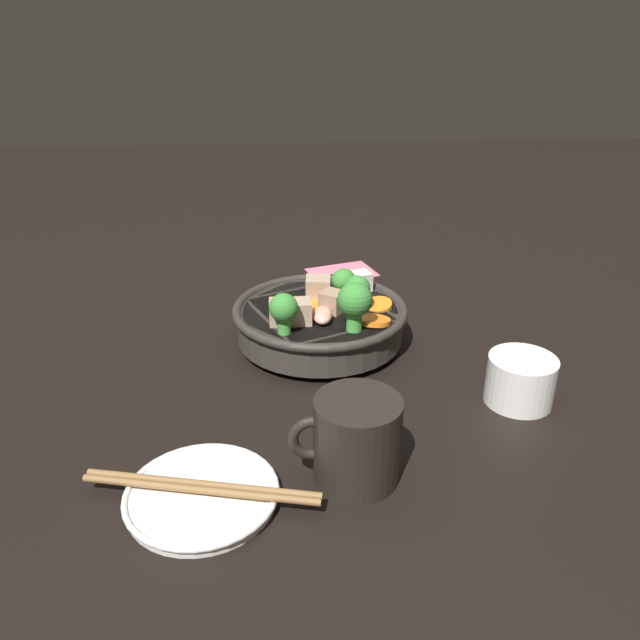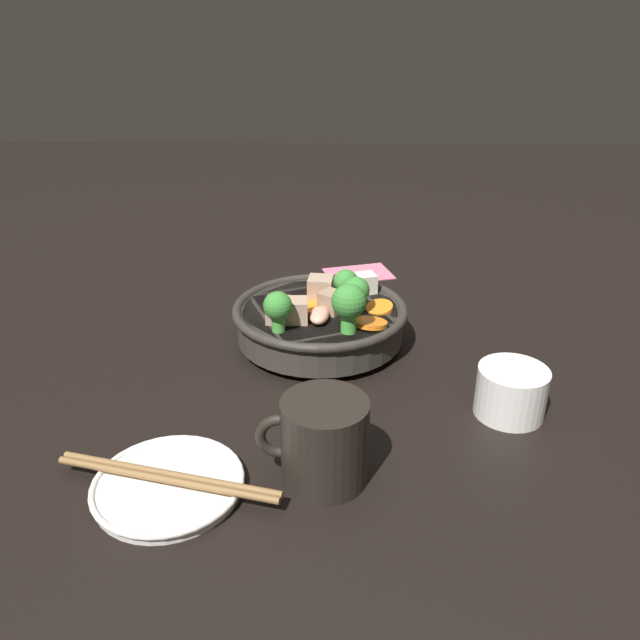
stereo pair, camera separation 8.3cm
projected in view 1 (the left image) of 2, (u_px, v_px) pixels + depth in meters
The scene contains 7 objects.
ground_plane at pixel (320, 343), 0.85m from camera, with size 3.00×3.00×0.00m, color black.
stirfry_bowl at pixel (321, 318), 0.83m from camera, with size 0.23×0.23×0.11m.
side_saucer at pixel (202, 495), 0.57m from camera, with size 0.14×0.14×0.01m.
tea_cup at pixel (520, 380), 0.71m from camera, with size 0.08×0.08×0.06m.
dark_mug at pixel (356, 439), 0.58m from camera, with size 0.11×0.08×0.08m.
napkin at pixel (342, 272), 1.08m from camera, with size 0.13×0.11×0.00m.
chopsticks_pair at pixel (201, 487), 0.56m from camera, with size 0.22×0.07×0.01m.
Camera 1 is at (0.06, 0.75, 0.40)m, focal length 35.00 mm.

